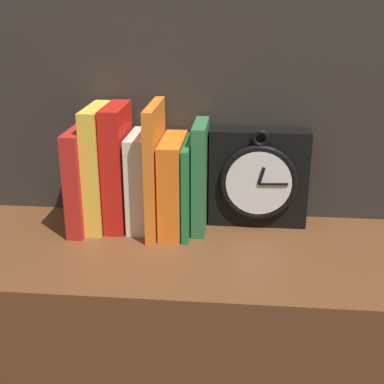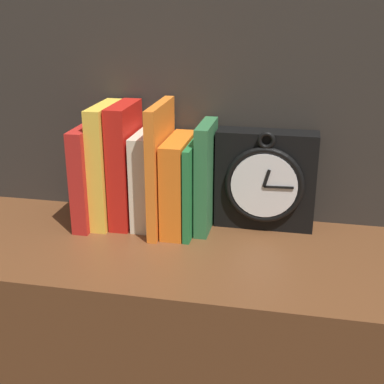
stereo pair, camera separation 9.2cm
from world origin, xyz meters
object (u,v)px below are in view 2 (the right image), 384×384
Objects in this scene: book_slot2_red at (125,165)px; book_slot4_orange at (161,168)px; book_slot3_cream at (148,179)px; book_slot5_orange at (179,184)px; book_slot6_green at (194,186)px; book_slot0_red at (91,174)px; book_slot7_green at (206,177)px; book_slot1_yellow at (107,165)px; clock at (265,180)px.

book_slot4_orange is at bearing -11.31° from book_slot2_red.
book_slot2_red is 0.08m from book_slot4_orange.
book_slot5_orange is (0.06, -0.01, -0.00)m from book_slot3_cream.
book_slot5_orange is 0.03m from book_slot6_green.
book_slot4_orange reaches higher than book_slot3_cream.
book_slot0_red is at bearing -179.43° from book_slot5_orange.
book_slot5_orange is at bearing -165.39° from book_slot7_green.
book_slot2_red is 1.36× the size of book_slot6_green.
book_slot1_yellow is (0.03, 0.01, 0.02)m from book_slot0_red.
book_slot1_yellow is at bearing -173.12° from book_slot2_red.
book_slot2_red reaches higher than book_slot1_yellow.
book_slot5_orange is at bearing -5.40° from book_slot2_red.
book_slot5_orange is at bearing 8.42° from book_slot4_orange.
book_slot2_red is at bearing 168.69° from book_slot4_orange.
book_slot2_red is 0.14m from book_slot6_green.
book_slot6_green is (0.14, -0.01, -0.03)m from book_slot2_red.
clock is 0.20m from book_slot4_orange.
book_slot0_red is at bearing -173.01° from clock.
book_slot3_cream is 0.06m from book_slot5_orange.
book_slot7_green is at bearing 3.78° from book_slot0_red.
book_slot1_yellow reaches higher than book_slot7_green.
book_slot6_green is (0.06, 0.00, -0.03)m from book_slot4_orange.
book_slot0_red is 0.95× the size of book_slot7_green.
book_slot5_orange is (-0.16, -0.04, -0.01)m from clock.
clock is at bearing 16.83° from book_slot6_green.
book_slot4_orange reaches higher than book_slot2_red.
book_slot2_red is 0.97× the size of book_slot4_orange.
book_slot3_cream is at bearing 3.99° from book_slot1_yellow.
clock is at bearing 6.99° from book_slot0_red.
book_slot3_cream is (0.11, 0.01, -0.01)m from book_slot0_red.
book_slot4_orange is (0.14, -0.00, 0.02)m from book_slot0_red.
book_slot0_red is 0.18m from book_slot5_orange.
book_slot1_yellow reaches higher than book_slot3_cream.
book_slot0_red is at bearing -179.62° from book_slot6_green.
clock is 1.07× the size of book_slot3_cream.
book_slot2_red is at bearing -178.44° from book_slot3_cream.
book_slot7_green is (0.20, 0.01, -0.01)m from book_slot1_yellow.
book_slot0_red is 0.15m from book_slot4_orange.
book_slot1_yellow is at bearing 13.63° from book_slot0_red.
book_slot3_cream is (0.04, 0.00, -0.03)m from book_slot2_red.
book_slot2_red is at bearing 175.59° from book_slot6_green.
book_slot5_orange is 0.86× the size of book_slot7_green.
book_slot3_cream is 0.75× the size of book_slot4_orange.
book_slot1_yellow is 1.31× the size of book_slot5_orange.
book_slot1_yellow reaches higher than clock.
book_slot1_yellow is at bearing 177.73° from book_slot5_orange.
book_slot3_cream is at bearing 152.28° from book_slot4_orange.
book_slot5_orange is at bearing -2.27° from book_slot1_yellow.
book_slot7_green is at bearing 0.89° from book_slot3_cream.
book_slot5_orange is 1.02× the size of book_slot6_green.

